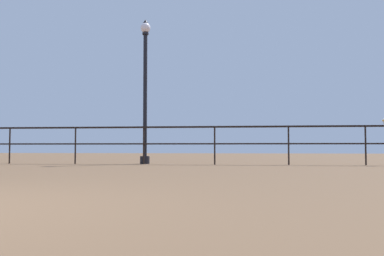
% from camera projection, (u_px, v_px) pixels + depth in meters
% --- Properties ---
extents(pier_railing, '(23.96, 0.05, 1.06)m').
position_uv_depth(pier_railing, '(144.00, 136.00, 11.58)').
color(pier_railing, black).
rests_on(pier_railing, ground_plane).
extents(lamppost_center, '(0.29, 0.29, 4.19)m').
position_uv_depth(lamppost_center, '(145.00, 86.00, 11.90)').
color(lamppost_center, black).
rests_on(lamppost_center, ground_plane).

